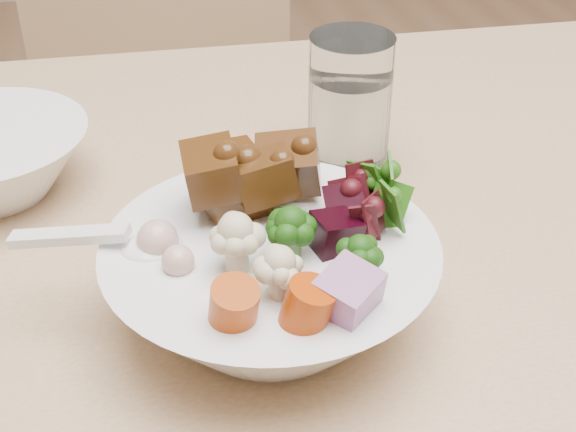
% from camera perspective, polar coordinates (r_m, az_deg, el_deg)
% --- Properties ---
extents(dining_table, '(1.69, 1.01, 0.77)m').
position_cam_1_polar(dining_table, '(0.66, 16.36, -9.06)').
color(dining_table, tan).
rests_on(dining_table, ground).
extents(chair_far, '(0.48, 0.48, 0.90)m').
position_cam_1_polar(chair_far, '(1.27, -9.01, 4.34)').
color(chair_far, tan).
rests_on(chair_far, ground).
extents(food_bowl, '(0.22, 0.22, 0.12)m').
position_cam_1_polar(food_bowl, '(0.52, -1.10, -4.32)').
color(food_bowl, white).
rests_on(food_bowl, dining_table).
extents(soup_spoon, '(0.11, 0.06, 0.02)m').
position_cam_1_polar(soup_spoon, '(0.51, -11.13, -2.10)').
color(soup_spoon, white).
rests_on(soup_spoon, food_bowl).
extents(water_glass, '(0.07, 0.07, 0.12)m').
position_cam_1_polar(water_glass, '(0.68, 4.38, 7.49)').
color(water_glass, white).
rests_on(water_glass, dining_table).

